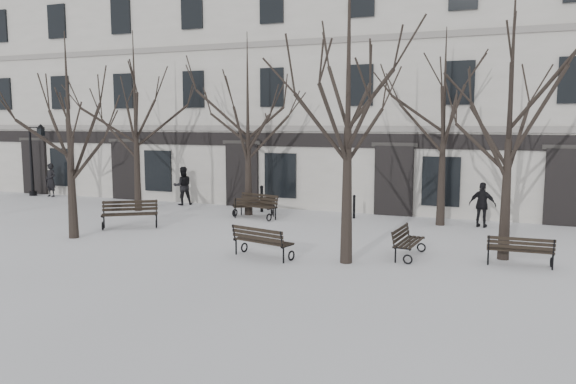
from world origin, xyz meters
The scene contains 20 objects.
ground centered at (0.00, 0.00, 0.00)m, with size 100.00×100.00×0.00m, color white.
building centered at (0.00, 12.96, 5.52)m, with size 40.40×10.20×11.40m.
tree_1 centered at (-5.62, -0.60, 4.25)m, with size 4.76×4.76×6.79m.
tree_2 centered at (3.84, -0.49, 5.56)m, with size 6.23×6.23×8.90m.
tree_3 centered at (7.89, 1.55, 4.96)m, with size 5.55×5.55×7.93m.
tree_4 centered at (-7.19, 5.07, 4.84)m, with size 5.42×5.42×7.74m.
tree_5 centered at (-2.19, 5.85, 4.70)m, with size 5.26×5.26×7.52m.
tree_6 centered at (5.59, 6.36, 4.57)m, with size 5.12×5.12×7.31m.
bench_0 centered at (-4.98, 1.59, 0.54)m, with size 2.03×1.67×1.00m.
bench_1 centered at (1.44, -0.85, 0.50)m, with size 1.93×1.11×0.93m.
bench_2 centered at (8.31, 0.83, 0.46)m, with size 1.71×0.67×0.85m.
bench_3 centered at (-1.57, 5.24, 0.54)m, with size 2.06×1.23×0.99m.
bench_4 centered at (-1.74, 5.43, 0.46)m, with size 1.70×1.46×0.85m.
bench_5 centered at (5.29, 0.80, 0.47)m, with size 0.76×1.77×0.87m.
lamp_post centered at (-15.25, 7.24, 2.18)m, with size 1.18×0.44×3.77m.
bollard_a centered at (-1.99, 6.75, 0.62)m, with size 0.15×0.15×1.16m.
bollard_b centered at (2.17, 6.59, 0.52)m, with size 0.12×0.12×0.97m.
pedestrian_a centered at (-14.28, 7.25, 0.00)m, with size 0.64×0.42×1.75m, color black.
pedestrian_b centered at (-6.29, 7.28, 0.00)m, with size 0.88×0.68×1.80m, color black.
pedestrian_c centered at (7.08, 6.48, 0.00)m, with size 0.98×0.41×1.68m, color black.
Camera 1 is at (7.94, -15.21, 3.88)m, focal length 35.00 mm.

